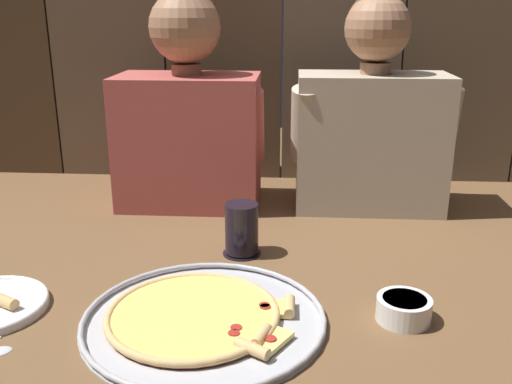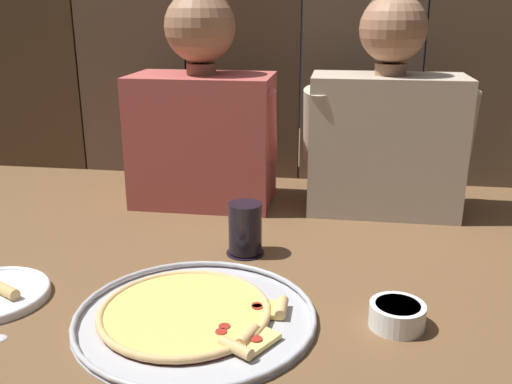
{
  "view_description": "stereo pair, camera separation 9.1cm",
  "coord_description": "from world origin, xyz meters",
  "px_view_note": "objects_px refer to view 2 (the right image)",
  "views": [
    {
      "loc": [
        0.04,
        -1.0,
        0.54
      ],
      "look_at": [
        -0.03,
        0.1,
        0.18
      ],
      "focal_mm": 39.98,
      "sensor_mm": 36.0,
      "label": 1
    },
    {
      "loc": [
        0.13,
        -0.99,
        0.54
      ],
      "look_at": [
        -0.03,
        0.1,
        0.18
      ],
      "focal_mm": 39.98,
      "sensor_mm": 36.0,
      "label": 2
    }
  ],
  "objects_px": {
    "drinking_glass": "(245,229)",
    "diner_left": "(202,110)",
    "diner_right": "(387,119)",
    "pizza_tray": "(193,314)",
    "dipping_bowl": "(397,314)"
  },
  "relations": [
    {
      "from": "dipping_bowl",
      "to": "diner_left",
      "type": "distance_m",
      "value": 0.82
    },
    {
      "from": "pizza_tray",
      "to": "dipping_bowl",
      "type": "bearing_deg",
      "value": 4.77
    },
    {
      "from": "drinking_glass",
      "to": "dipping_bowl",
      "type": "bearing_deg",
      "value": -40.2
    },
    {
      "from": "pizza_tray",
      "to": "dipping_bowl",
      "type": "distance_m",
      "value": 0.36
    },
    {
      "from": "dipping_bowl",
      "to": "drinking_glass",
      "type": "bearing_deg",
      "value": 139.8
    },
    {
      "from": "diner_right",
      "to": "diner_left",
      "type": "bearing_deg",
      "value": 179.92
    },
    {
      "from": "dipping_bowl",
      "to": "diner_left",
      "type": "bearing_deg",
      "value": 128.86
    },
    {
      "from": "diner_left",
      "to": "diner_right",
      "type": "xyz_separation_m",
      "value": [
        0.5,
        -0.0,
        -0.01
      ]
    },
    {
      "from": "pizza_tray",
      "to": "drinking_glass",
      "type": "distance_m",
      "value": 0.31
    },
    {
      "from": "dipping_bowl",
      "to": "diner_left",
      "type": "height_order",
      "value": "diner_left"
    },
    {
      "from": "pizza_tray",
      "to": "diner_left",
      "type": "height_order",
      "value": "diner_left"
    },
    {
      "from": "dipping_bowl",
      "to": "diner_right",
      "type": "distance_m",
      "value": 0.66
    },
    {
      "from": "drinking_glass",
      "to": "diner_left",
      "type": "relative_size",
      "value": 0.21
    },
    {
      "from": "dipping_bowl",
      "to": "diner_right",
      "type": "relative_size",
      "value": 0.17
    },
    {
      "from": "drinking_glass",
      "to": "diner_right",
      "type": "bearing_deg",
      "value": 46.91
    }
  ]
}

